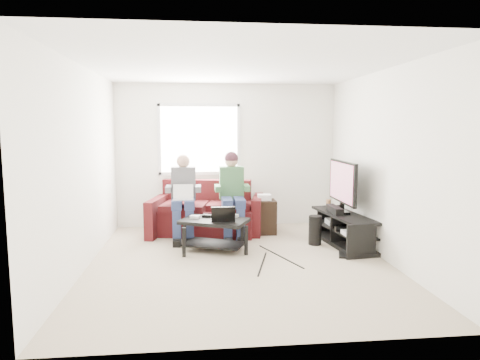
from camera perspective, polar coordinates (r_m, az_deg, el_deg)
The scene contains 26 objects.
floor at distance 5.89m, azimuth -0.09°, elevation -10.91°, with size 4.50×4.50×0.00m, color beige.
ceiling at distance 5.66m, azimuth -0.10°, elevation 15.00°, with size 4.50×4.50×0.00m, color white.
wall_back at distance 7.86m, azimuth -1.77°, elevation 3.26°, with size 4.50×4.50×0.00m, color white.
wall_front at distance 3.41m, azimuth 3.76°, elevation -1.64°, with size 4.50×4.50×0.00m, color white.
wall_left at distance 5.78m, azimuth -20.24°, elevation 1.48°, with size 4.50×4.50×0.00m, color white.
wall_right at distance 6.16m, azimuth 18.75°, elevation 1.86°, with size 4.50×4.50×0.00m, color white.
window at distance 7.81m, azimuth -5.45°, elevation 5.41°, with size 1.48×0.04×1.28m.
sofa at distance 7.44m, azimuth -4.33°, elevation -4.54°, with size 2.07×1.21×0.89m.
person_left at distance 7.03m, azimuth -7.55°, elevation -1.71°, with size 0.40×0.70×1.37m.
person_right at distance 7.06m, azimuth -1.05°, elevation -1.11°, with size 0.40×0.71×1.41m.
laptop_silver at distance 6.84m, azimuth -7.59°, elevation -2.09°, with size 0.32×0.22×0.24m, color silver, non-canonical shape.
coffee_table at distance 6.34m, azimuth -3.44°, elevation -6.36°, with size 1.10×0.91×0.47m.
laptop_black at distance 6.22m, azimuth -2.32°, elevation -4.33°, with size 0.34×0.24×0.24m, color black, non-canonical shape.
controller_a at distance 6.42m, azimuth -6.00°, elevation -4.91°, with size 0.14×0.09×0.04m, color silver.
controller_b at distance 6.48m, azimuth -4.41°, elevation -4.78°, with size 0.14×0.09×0.04m, color black.
controller_c at distance 6.48m, azimuth -0.85°, elevation -4.77°, with size 0.14×0.09×0.04m, color gray.
tv_stand at distance 6.87m, azimuth 13.64°, elevation -6.61°, with size 0.64×1.53×0.49m.
tv at distance 6.83m, azimuth 13.52°, elevation -0.45°, with size 0.12×1.10×0.81m.
soundbar at distance 6.85m, azimuth 12.49°, elevation -3.86°, with size 0.12×0.50×0.10m, color black.
drink_cup at distance 7.37m, azimuth 11.71°, elevation -3.01°, with size 0.08×0.08×0.12m, color #9A6A42.
console_white at distance 6.48m, azimuth 14.85°, elevation -6.81°, with size 0.30×0.22×0.06m, color silver.
console_grey at distance 7.12m, azimuth 12.85°, elevation -5.43°, with size 0.34×0.26×0.08m, color gray.
console_black at distance 6.80m, azimuth 13.80°, elevation -6.09°, with size 0.38×0.30×0.07m, color black.
subwoofer at distance 6.79m, azimuth 9.97°, elevation -6.60°, with size 0.20×0.20×0.46m, color black.
keyboard_floor at distance 6.43m, azimuth 13.77°, elevation -9.45°, with size 0.16×0.48×0.03m, color black.
end_table at distance 7.39m, azimuth 3.24°, elevation -4.79°, with size 0.39×0.39×0.68m.
Camera 1 is at (-0.57, -5.58, 1.81)m, focal length 32.00 mm.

